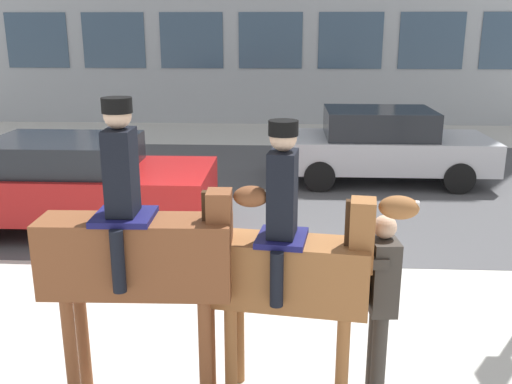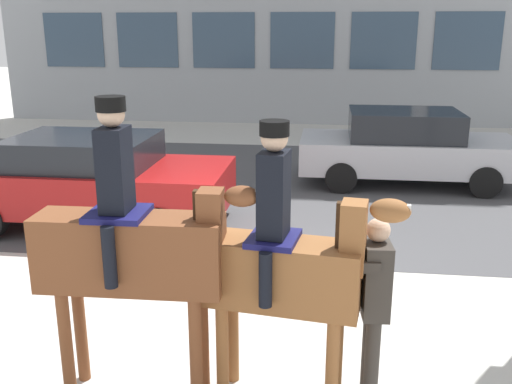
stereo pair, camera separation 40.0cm
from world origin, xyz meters
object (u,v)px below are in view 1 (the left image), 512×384
at_px(mounted_horse_companion, 294,264).
at_px(street_car_far_lane, 381,145).
at_px(street_car_near_lane, 71,182).
at_px(pedestrian_bystander, 379,293).
at_px(mounted_horse_lead, 139,250).

distance_m(mounted_horse_companion, street_car_far_lane, 7.96).
bearing_deg(street_car_far_lane, street_car_near_lane, -148.72).
height_order(mounted_horse_companion, pedestrian_bystander, mounted_horse_companion).
relative_size(pedestrian_bystander, street_car_near_lane, 0.38).
bearing_deg(street_car_near_lane, mounted_horse_lead, -62.76).
xyz_separation_m(pedestrian_bystander, street_car_far_lane, (1.23, 7.62, -0.21)).
bearing_deg(mounted_horse_companion, street_car_near_lane, 137.19).
height_order(mounted_horse_companion, street_car_far_lane, mounted_horse_companion).
xyz_separation_m(mounted_horse_lead, pedestrian_bystander, (2.03, 0.16, -0.42)).
xyz_separation_m(mounted_horse_companion, pedestrian_bystander, (0.74, 0.08, -0.29)).
xyz_separation_m(mounted_horse_companion, street_car_near_lane, (-3.56, 4.33, -0.50)).
xyz_separation_m(mounted_horse_lead, mounted_horse_companion, (1.29, 0.08, -0.13)).
distance_m(mounted_horse_lead, street_car_near_lane, 5.00).
bearing_deg(mounted_horse_lead, mounted_horse_companion, 2.12).
xyz_separation_m(mounted_horse_companion, street_car_far_lane, (1.98, 7.69, -0.50)).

